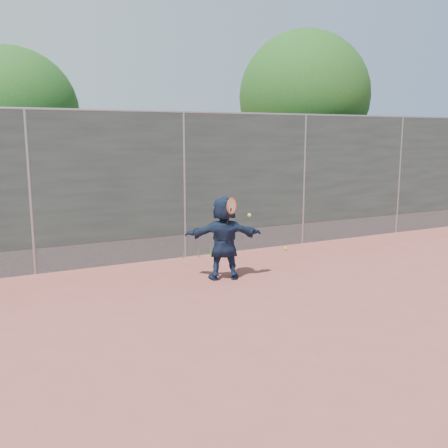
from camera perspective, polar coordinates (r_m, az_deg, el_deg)
name	(u,v)px	position (r m, az deg, el deg)	size (l,w,h in m)	color
ground	(273,307)	(7.63, 5.65, -9.40)	(80.00, 80.00, 0.00)	#9E4C42
player	(224,238)	(8.85, 0.00, -1.59)	(1.39, 0.44, 1.49)	#15223B
ball_ground	(286,249)	(11.28, 7.05, -2.80)	(0.07, 0.07, 0.07)	#9DD12E
fence	(184,182)	(10.37, -4.55, 4.78)	(20.00, 0.06, 3.03)	#38423D
swing_action	(233,208)	(8.61, 1.08, 1.85)	(0.51, 0.16, 0.51)	#C53E12
tree_right	(308,101)	(14.62, 9.61, 13.71)	(3.78, 3.60, 5.39)	#382314
tree_left	(19,118)	(12.67, -22.36, 11.18)	(3.15, 3.00, 4.53)	#382314
weed_clump	(200,250)	(10.61, -2.73, -3.02)	(0.68, 0.07, 0.30)	#387226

